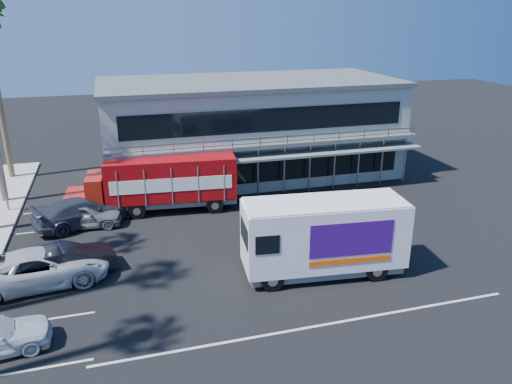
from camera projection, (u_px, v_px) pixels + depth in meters
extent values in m
plane|color=black|center=(271.00, 260.00, 25.87)|extent=(120.00, 120.00, 0.00)
cube|color=gray|center=(249.00, 129.00, 39.00)|extent=(22.00, 10.00, 7.00)
cube|color=#515454|center=(249.00, 82.00, 37.75)|extent=(22.40, 10.40, 0.30)
cube|color=#515454|center=(271.00, 145.00, 33.91)|extent=(22.00, 1.20, 0.25)
cube|color=gray|center=(274.00, 140.00, 33.24)|extent=(22.00, 0.08, 0.90)
cube|color=slate|center=(273.00, 156.00, 33.88)|extent=(22.00, 1.80, 0.15)
cube|color=black|center=(269.00, 171.00, 35.12)|extent=(20.00, 0.06, 1.60)
cube|color=black|center=(269.00, 120.00, 33.89)|extent=(20.00, 0.06, 1.60)
cube|color=#A81A0D|center=(79.00, 201.00, 31.10)|extent=(1.62, 2.40, 1.22)
cube|color=#A81A0D|center=(96.00, 192.00, 31.11)|extent=(1.24, 2.61, 2.13)
cube|color=black|center=(95.00, 182.00, 30.90)|extent=(0.24, 2.15, 0.71)
cube|color=#A90A10|center=(171.00, 177.00, 31.73)|extent=(8.30, 3.25, 2.63)
cube|color=slate|center=(172.00, 200.00, 32.26)|extent=(8.27, 2.87, 0.30)
cube|color=white|center=(172.00, 185.00, 30.59)|extent=(7.43, 0.70, 0.86)
cube|color=white|center=(170.00, 173.00, 32.94)|extent=(7.43, 0.70, 0.86)
cylinder|color=black|center=(82.00, 215.00, 30.29)|extent=(1.07, 0.37, 1.05)
cylinder|color=black|center=(87.00, 202.00, 32.35)|extent=(1.07, 0.37, 1.05)
cylinder|color=black|center=(137.00, 211.00, 30.88)|extent=(1.07, 0.37, 1.05)
cylinder|color=black|center=(138.00, 198.00, 32.93)|extent=(1.07, 0.37, 1.05)
cylinder|color=black|center=(215.00, 205.00, 31.76)|extent=(1.07, 0.37, 1.05)
cylinder|color=black|center=(211.00, 194.00, 33.81)|extent=(1.07, 0.37, 1.05)
cube|color=white|center=(324.00, 233.00, 23.89)|extent=(7.97, 3.43, 3.09)
cube|color=slate|center=(322.00, 265.00, 24.47)|extent=(7.63, 3.13, 0.39)
cube|color=black|center=(245.00, 233.00, 23.13)|extent=(0.28, 2.17, 1.05)
cube|color=white|center=(326.00, 202.00, 23.35)|extent=(7.81, 3.36, 0.09)
cube|color=#3C0C72|center=(352.00, 239.00, 22.72)|extent=(3.96, 0.44, 1.66)
cube|color=#3C0C72|center=(333.00, 217.00, 25.20)|extent=(3.96, 0.44, 1.66)
cube|color=#F2590C|center=(350.00, 261.00, 23.09)|extent=(3.96, 0.43, 0.28)
cylinder|color=black|center=(272.00, 280.00, 22.89)|extent=(1.08, 0.39, 1.06)
cylinder|color=black|center=(263.00, 257.00, 25.06)|extent=(1.08, 0.39, 1.06)
cylinder|color=black|center=(377.00, 271.00, 23.75)|extent=(1.08, 0.39, 1.06)
cylinder|color=black|center=(358.00, 249.00, 25.92)|extent=(1.08, 0.39, 1.06)
imported|color=black|center=(64.00, 262.00, 24.01)|extent=(5.25, 2.90, 1.64)
imported|color=silver|center=(41.00, 267.00, 23.38)|extent=(6.46, 3.54, 1.71)
imported|color=#2E323E|center=(82.00, 212.00, 29.95)|extent=(6.22, 4.47, 1.67)
imported|color=slate|center=(82.00, 215.00, 29.61)|extent=(4.67, 2.13, 1.56)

